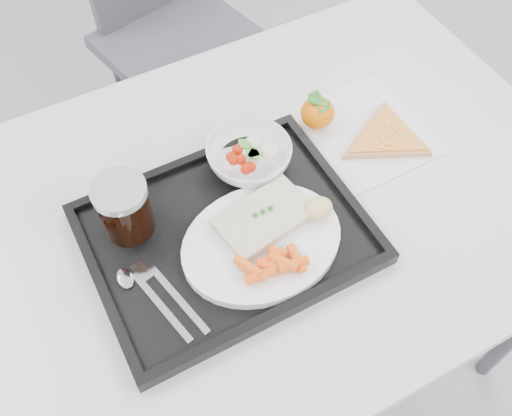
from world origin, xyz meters
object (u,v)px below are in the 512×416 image
(dinner_plate, at_px, (262,243))
(pizza_slice, at_px, (386,137))
(tray, at_px, (226,235))
(table, at_px, (255,223))
(salad_bowl, at_px, (249,156))
(tangerine, at_px, (318,113))
(cola_glass, at_px, (124,207))
(chair, at_px, (169,6))

(dinner_plate, height_order, pizza_slice, dinner_plate)
(tray, bearing_deg, table, 28.40)
(table, relative_size, pizza_slice, 5.88)
(tray, bearing_deg, dinner_plate, -50.13)
(salad_bowl, xyz_separation_m, tangerine, (0.16, 0.03, -0.00))
(table, bearing_deg, tangerine, 28.87)
(salad_bowl, relative_size, tangerine, 1.78)
(salad_bowl, height_order, cola_glass, cola_glass)
(chair, xyz_separation_m, pizza_slice, (0.11, -0.85, 0.22))
(chair, distance_m, pizza_slice, 0.89)
(tray, distance_m, pizza_slice, 0.37)
(dinner_plate, xyz_separation_m, salad_bowl, (0.06, 0.16, 0.01))
(dinner_plate, xyz_separation_m, cola_glass, (-0.18, 0.14, 0.05))
(chair, xyz_separation_m, tangerine, (0.01, -0.76, 0.25))
(dinner_plate, relative_size, salad_bowl, 1.78)
(pizza_slice, bearing_deg, cola_glass, 175.70)
(tangerine, bearing_deg, salad_bowl, -168.24)
(chair, xyz_separation_m, salad_bowl, (-0.15, -0.79, 0.25))
(chair, bearing_deg, pizza_slice, -82.87)
(chair, bearing_deg, salad_bowl, -100.95)
(pizza_slice, bearing_deg, tray, -172.03)
(table, relative_size, dinner_plate, 4.44)
(chair, distance_m, tray, 0.97)
(salad_bowl, xyz_separation_m, pizza_slice, (0.26, -0.06, -0.03))
(table, height_order, pizza_slice, pizza_slice)
(tangerine, xyz_separation_m, pizza_slice, (0.10, -0.10, -0.02))
(cola_glass, distance_m, pizza_slice, 0.50)
(tangerine, bearing_deg, table, -151.13)
(chair, distance_m, salad_bowl, 0.85)
(chair, bearing_deg, table, -101.68)
(chair, bearing_deg, tray, -105.80)
(table, height_order, dinner_plate, dinner_plate)
(tray, relative_size, pizza_slice, 2.21)
(dinner_plate, xyz_separation_m, tangerine, (0.23, 0.20, 0.01))
(table, relative_size, salad_bowl, 7.89)
(table, distance_m, tray, 0.12)
(chair, height_order, dinner_plate, chair)
(tangerine, distance_m, pizza_slice, 0.14)
(chair, relative_size, dinner_plate, 3.44)
(tray, distance_m, cola_glass, 0.17)
(table, distance_m, tangerine, 0.24)
(cola_glass, bearing_deg, tray, -33.04)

